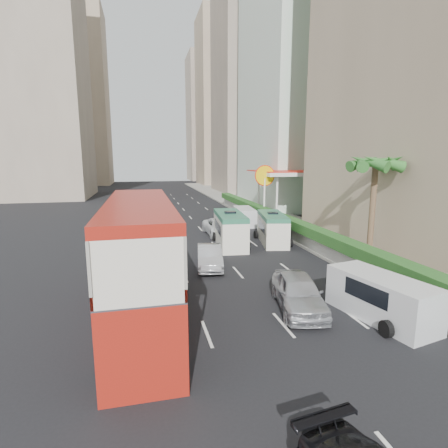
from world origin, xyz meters
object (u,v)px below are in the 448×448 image
object	(u,v)px
double_decker_bus	(141,261)
car_silver_lane_b	(298,309)
van_asset	(220,235)
shell_station	(283,195)
palm_tree	(372,215)
minibus_near	(230,229)
panel_van_near	(381,298)
car_silver_lane_a	(210,268)
minibus_far	(272,228)
panel_van_far	(244,216)

from	to	relation	value
double_decker_bus	car_silver_lane_b	size ratio (longest dim) A/B	2.33
van_asset	shell_station	bearing A→B (deg)	36.88
palm_tree	minibus_near	bearing A→B (deg)	132.43
van_asset	palm_tree	size ratio (longest dim) A/B	0.82
panel_van_near	car_silver_lane_a	bearing A→B (deg)	111.47
car_silver_lane_a	panel_van_near	world-z (taller)	panel_van_near
double_decker_bus	panel_van_near	world-z (taller)	double_decker_bus
car_silver_lane_b	minibus_near	size ratio (longest dim) A/B	0.81
double_decker_bus	van_asset	size ratio (longest dim) A/B	2.10
panel_van_near	minibus_far	bearing A→B (deg)	75.84
minibus_near	palm_tree	xyz separation A→B (m)	(7.01, -7.67, 2.08)
car_silver_lane_b	minibus_far	size ratio (longest dim) A/B	0.88
double_decker_bus	shell_station	xyz separation A→B (m)	(16.00, 23.00, 0.22)
double_decker_bus	minibus_far	size ratio (longest dim) A/B	2.05
panel_van_far	minibus_near	bearing A→B (deg)	-107.61
van_asset	panel_van_far	distance (m)	5.74
palm_tree	shell_station	bearing A→B (deg)	83.40
double_decker_bus	van_asset	xyz separation A→B (m)	(6.87, 15.69, -2.53)
double_decker_bus	car_silver_lane_a	world-z (taller)	double_decker_bus
panel_van_near	shell_station	xyz separation A→B (m)	(6.14, 25.34, 1.82)
van_asset	minibus_near	bearing A→B (deg)	-92.98
car_silver_lane_b	double_decker_bus	bearing A→B (deg)	-174.32
car_silver_lane_b	shell_station	distance (m)	25.54
car_silver_lane_b	shell_station	size ratio (longest dim) A/B	0.59
panel_van_near	shell_station	bearing A→B (deg)	64.44
double_decker_bus	minibus_near	bearing A→B (deg)	59.80
car_silver_lane_a	double_decker_bus	bearing A→B (deg)	-114.51
minibus_near	shell_station	distance (m)	14.67
minibus_near	panel_van_near	bearing A→B (deg)	-72.04
minibus_near	panel_van_far	bearing A→B (deg)	72.11
minibus_near	car_silver_lane_b	bearing A→B (deg)	-84.14
minibus_near	panel_van_far	size ratio (longest dim) A/B	1.32
car_silver_lane_a	car_silver_lane_b	bearing A→B (deg)	-60.33
van_asset	panel_van_near	size ratio (longest dim) A/B	1.12
van_asset	minibus_far	world-z (taller)	minibus_far
van_asset	palm_tree	xyz separation A→B (m)	(6.93, -11.69, 3.38)
panel_van_near	minibus_near	bearing A→B (deg)	90.42
van_asset	minibus_near	size ratio (longest dim) A/B	0.89
double_decker_bus	minibus_far	xyz separation A→B (m)	(10.41, 11.87, -1.34)
panel_van_far	shell_station	bearing A→B (deg)	33.54
van_asset	panel_van_far	xyz separation A→B (m)	(3.58, 4.40, 0.88)
minibus_near	minibus_far	distance (m)	3.63
car_silver_lane_b	minibus_near	xyz separation A→B (m)	(-0.06, 12.35, 1.30)
shell_station	minibus_near	bearing A→B (deg)	-129.10
car_silver_lane_a	palm_tree	xyz separation A→B (m)	(9.67, -2.35, 3.38)
van_asset	minibus_near	xyz separation A→B (m)	(-0.08, -4.02, 1.30)
car_silver_lane_a	minibus_far	xyz separation A→B (m)	(6.28, 5.52, 1.19)
panel_van_far	palm_tree	distance (m)	16.63
minibus_near	minibus_far	bearing A→B (deg)	8.71
car_silver_lane_a	minibus_far	world-z (taller)	minibus_far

